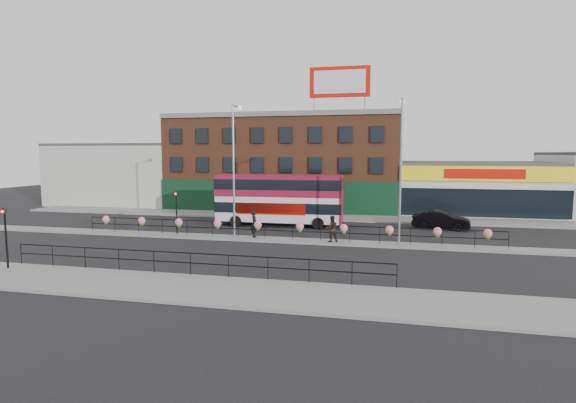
% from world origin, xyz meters
% --- Properties ---
extents(ground, '(120.00, 120.00, 0.00)m').
position_xyz_m(ground, '(0.00, 0.00, 0.00)').
color(ground, black).
rests_on(ground, ground).
extents(south_pavement, '(60.00, 4.00, 0.15)m').
position_xyz_m(south_pavement, '(0.00, -12.00, 0.07)').
color(south_pavement, gray).
rests_on(south_pavement, ground).
extents(north_pavement, '(60.00, 4.00, 0.15)m').
position_xyz_m(north_pavement, '(0.00, 12.00, 0.07)').
color(north_pavement, gray).
rests_on(north_pavement, ground).
extents(median, '(60.00, 1.60, 0.15)m').
position_xyz_m(median, '(0.00, 0.00, 0.07)').
color(median, gray).
rests_on(median, ground).
extents(yellow_line_inner, '(60.00, 0.10, 0.01)m').
position_xyz_m(yellow_line_inner, '(0.00, -9.70, 0.01)').
color(yellow_line_inner, gold).
rests_on(yellow_line_inner, ground).
extents(yellow_line_outer, '(60.00, 0.10, 0.01)m').
position_xyz_m(yellow_line_outer, '(0.00, -9.88, 0.01)').
color(yellow_line_outer, gold).
rests_on(yellow_line_outer, ground).
extents(brick_building, '(25.00, 12.21, 10.30)m').
position_xyz_m(brick_building, '(-4.00, 19.96, 5.13)').
color(brick_building, brown).
rests_on(brick_building, ground).
extents(supermarket, '(15.00, 12.25, 5.30)m').
position_xyz_m(supermarket, '(16.00, 19.90, 2.65)').
color(supermarket, silver).
rests_on(supermarket, ground).
extents(warehouse_west, '(15.50, 12.00, 7.30)m').
position_xyz_m(warehouse_west, '(-24.25, 20.00, 3.65)').
color(warehouse_west, '#B4B3AE').
rests_on(warehouse_west, ground).
extents(billboard, '(6.00, 0.29, 4.40)m').
position_xyz_m(billboard, '(2.50, 14.99, 13.18)').
color(billboard, red).
rests_on(billboard, brick_building).
extents(median_railing, '(30.04, 0.56, 1.23)m').
position_xyz_m(median_railing, '(-0.00, 0.00, 1.05)').
color(median_railing, black).
rests_on(median_railing, median).
extents(south_railing, '(20.04, 0.05, 1.12)m').
position_xyz_m(south_railing, '(-2.00, -10.10, 0.96)').
color(south_railing, black).
rests_on(south_railing, south_pavement).
extents(double_decker_bus, '(10.85, 3.06, 4.35)m').
position_xyz_m(double_decker_bus, '(-1.53, 6.53, 2.67)').
color(double_decker_bus, silver).
rests_on(double_decker_bus, ground).
extents(car, '(2.94, 5.01, 1.49)m').
position_xyz_m(car, '(11.73, 7.85, 0.75)').
color(car, black).
rests_on(car, ground).
extents(pedestrian_a, '(0.89, 0.74, 1.93)m').
position_xyz_m(pedestrian_a, '(-1.86, 0.24, 1.12)').
color(pedestrian_a, black).
rests_on(pedestrian_a, median).
extents(pedestrian_b, '(1.28, 1.20, 1.81)m').
position_xyz_m(pedestrian_b, '(3.78, -0.18, 1.05)').
color(pedestrian_b, black).
rests_on(pedestrian_b, median).
extents(lamp_column_west, '(0.34, 1.67, 9.52)m').
position_xyz_m(lamp_column_west, '(-3.35, 0.42, 5.79)').
color(lamp_column_west, slate).
rests_on(lamp_column_west, median).
extents(lamp_column_east, '(0.35, 1.69, 9.64)m').
position_xyz_m(lamp_column_east, '(8.26, 0.27, 5.86)').
color(lamp_column_east, slate).
rests_on(lamp_column_east, median).
extents(traffic_light_south, '(0.15, 0.28, 3.65)m').
position_xyz_m(traffic_light_south, '(-12.00, -11.01, 2.47)').
color(traffic_light_south, black).
rests_on(traffic_light_south, south_pavement).
extents(traffic_light_median, '(0.15, 0.28, 3.65)m').
position_xyz_m(traffic_light_median, '(-8.00, 0.39, 2.47)').
color(traffic_light_median, black).
rests_on(traffic_light_median, median).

